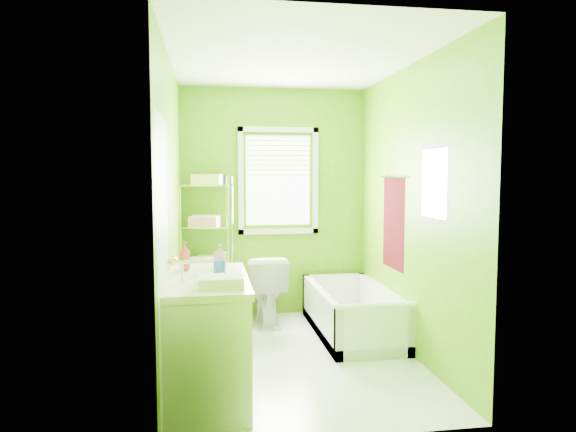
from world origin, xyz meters
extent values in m
plane|color=silver|center=(0.00, 0.00, 0.00)|extent=(2.90, 2.90, 0.00)
cube|color=#508C06|center=(0.00, 1.45, 1.30)|extent=(2.10, 0.04, 2.60)
cube|color=#508C06|center=(0.00, -1.45, 1.30)|extent=(2.10, 0.04, 2.60)
cube|color=#508C06|center=(-1.05, 0.00, 1.30)|extent=(0.04, 2.90, 2.60)
cube|color=#508C06|center=(1.05, 0.00, 1.30)|extent=(0.04, 2.90, 2.60)
cube|color=white|center=(0.00, 0.00, 2.60)|extent=(2.10, 2.90, 0.04)
cube|color=white|center=(0.05, 1.44, 1.55)|extent=(0.74, 0.01, 1.01)
cube|color=white|center=(0.05, 1.42, 0.97)|extent=(0.92, 0.05, 0.06)
cube|color=white|center=(0.05, 1.42, 2.13)|extent=(0.92, 0.05, 0.06)
cube|color=white|center=(-0.38, 1.42, 1.55)|extent=(0.06, 0.05, 1.22)
cube|color=white|center=(0.48, 1.42, 1.55)|extent=(0.06, 0.05, 1.22)
cube|color=white|center=(0.05, 1.42, 1.84)|extent=(0.72, 0.02, 0.50)
cube|color=white|center=(-1.04, -1.00, 1.00)|extent=(0.02, 0.80, 2.00)
sphere|color=gold|center=(-1.00, -0.67, 1.00)|extent=(0.07, 0.07, 0.07)
cube|color=#44070B|center=(1.04, 0.35, 1.15)|extent=(0.02, 0.58, 0.90)
cylinder|color=silver|center=(1.02, 0.35, 1.60)|extent=(0.02, 0.62, 0.02)
cube|color=#CC5972|center=(1.04, -0.55, 1.55)|extent=(0.02, 0.54, 0.64)
cube|color=white|center=(1.03, -0.55, 1.55)|extent=(0.01, 0.44, 0.54)
cube|color=white|center=(0.69, 0.57, 0.05)|extent=(0.73, 1.56, 0.10)
cube|color=white|center=(0.36, 0.57, 0.23)|extent=(0.07, 1.56, 0.47)
cube|color=white|center=(1.01, 0.57, 0.23)|extent=(0.07, 1.56, 0.47)
cube|color=white|center=(0.69, -0.17, 0.23)|extent=(0.73, 0.07, 0.47)
cube|color=white|center=(0.69, 1.31, 0.23)|extent=(0.73, 0.07, 0.47)
cylinder|color=white|center=(0.69, -0.17, 0.47)|extent=(0.73, 0.07, 0.07)
cylinder|color=#141ABC|center=(0.69, 0.18, 0.13)|extent=(0.32, 0.32, 0.06)
cylinder|color=#E5FF1A|center=(0.69, 0.18, 0.18)|extent=(0.30, 0.30, 0.05)
cube|color=#141ABC|center=(0.69, 0.31, 0.24)|extent=(0.23, 0.05, 0.21)
imported|color=white|center=(-0.14, 1.08, 0.38)|extent=(0.42, 0.74, 0.76)
cube|color=white|center=(-0.76, -0.69, 0.41)|extent=(0.57, 1.14, 0.83)
cube|color=white|center=(-0.76, -0.69, 0.85)|extent=(0.60, 1.17, 0.05)
ellipsoid|color=white|center=(-0.74, -0.84, 0.85)|extent=(0.39, 0.51, 0.14)
cylinder|color=silver|center=(-0.93, -0.84, 0.95)|extent=(0.03, 0.03, 0.16)
cylinder|color=silver|center=(-0.93, -0.84, 1.02)|extent=(0.12, 0.02, 0.02)
imported|color=#D9404D|center=(-0.93, -0.41, 0.99)|extent=(0.12, 0.12, 0.23)
imported|color=#C37E9E|center=(-0.66, -0.32, 0.97)|extent=(0.11, 0.11, 0.19)
cylinder|color=#1A4BAF|center=(-0.67, -0.56, 0.93)|extent=(0.09, 0.09, 0.10)
cube|color=silver|center=(-0.67, -1.04, 0.92)|extent=(0.29, 0.23, 0.07)
cylinder|color=silver|center=(-1.05, 1.16, 0.80)|extent=(0.02, 0.02, 1.60)
cylinder|color=silver|center=(-0.99, 1.47, 0.80)|extent=(0.02, 0.02, 1.60)
cylinder|color=silver|center=(-0.54, 1.06, 0.80)|extent=(0.02, 0.02, 1.60)
cylinder|color=silver|center=(-0.48, 1.37, 0.80)|extent=(0.02, 0.02, 1.60)
cube|color=silver|center=(-0.76, 1.26, 0.15)|extent=(0.59, 0.43, 0.02)
cube|color=silver|center=(-0.76, 1.26, 0.60)|extent=(0.59, 0.43, 0.02)
cube|color=silver|center=(-0.76, 1.26, 1.05)|extent=(0.59, 0.43, 0.02)
cube|color=silver|center=(-0.76, 1.26, 1.50)|extent=(0.59, 0.43, 0.02)
cube|color=#FFEB9B|center=(-0.76, 1.16, 1.57)|extent=(0.33, 0.25, 0.11)
cube|color=#283193|center=(-0.72, 1.38, 1.57)|extent=(0.33, 0.25, 0.11)
cube|color=pink|center=(-0.80, 1.17, 1.12)|extent=(0.33, 0.25, 0.11)
cube|color=#FFEB9B|center=(-0.77, 1.39, 1.12)|extent=(0.33, 0.25, 0.11)
cube|color=silver|center=(-0.80, 1.19, 0.67)|extent=(0.33, 0.25, 0.11)
cube|color=#FFEB9B|center=(-0.71, 1.39, 0.67)|extent=(0.33, 0.25, 0.11)
cube|color=pink|center=(-0.50, 1.21, 0.34)|extent=(0.08, 0.28, 0.50)
camera|label=1|loc=(-0.74, -4.40, 1.62)|focal=32.00mm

